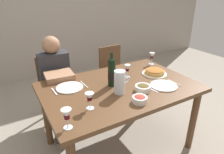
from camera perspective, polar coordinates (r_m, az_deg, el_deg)
The scene contains 21 objects.
ground_plane at distance 2.42m, azimuth 1.89°, elevation -18.77°, with size 8.00×8.00×0.00m, color gray.
back_wall at distance 4.06m, azimuth -17.57°, elevation 19.70°, with size 8.00×0.10×2.80m, color #A3998E.
dining_table at distance 2.02m, azimuth 2.15°, elevation -4.79°, with size 1.50×1.00×0.76m.
wine_bottle at distance 1.92m, azimuth -0.07°, elevation 1.48°, with size 0.08×0.08×0.34m.
water_pitcher at distance 1.80m, azimuth 2.23°, elevation -1.86°, with size 0.16×0.10×0.22m.
baked_tart at distance 2.27m, azimuth 12.12°, elevation 1.44°, with size 0.28×0.28×0.06m.
salad_bowl at distance 1.70m, azimuth 7.98°, elevation -6.28°, with size 0.13×0.13×0.06m.
olive_bowl at distance 1.89m, azimuth 8.90°, elevation -3.03°, with size 0.15×0.15×0.06m.
wine_glass_left_diner at distance 2.12m, azimuth 4.45°, elevation 2.41°, with size 0.06×0.06×0.15m.
wine_glass_right_diner at distance 1.57m, azimuth -6.45°, elevation -5.82°, with size 0.07×0.07×0.14m.
wine_glass_centre at distance 1.39m, azimuth -12.89°, elevation -10.57°, with size 0.07×0.07×0.15m.
wine_glass_spare at distance 2.54m, azimuth 11.38°, elevation 5.90°, with size 0.07×0.07×0.15m.
dinner_plate_left_setting at distance 1.97m, azimuth -12.06°, elevation -2.97°, with size 0.26×0.26×0.01m, color silver.
dinner_plate_right_setting at distance 2.03m, azimuth 14.60°, elevation -2.41°, with size 0.27×0.27×0.01m, color silver.
fork_left_setting at distance 1.94m, azimuth -16.25°, elevation -4.03°, with size 0.16×0.01×0.01m, color silver.
knife_left_setting at distance 2.01m, azimuth -8.03°, elevation -2.11°, with size 0.18×0.01×0.01m, color silver.
knife_right_setting at distance 2.13m, azimuth 17.51°, elevation -1.55°, with size 0.18×0.01×0.01m, color silver.
spoon_right_setting at distance 1.93m, azimuth 11.38°, elevation -3.54°, with size 0.16×0.01×0.01m, color silver.
chair_left at distance 2.67m, azimuth -16.20°, elevation -2.33°, with size 0.43×0.43×0.87m.
diner_left at distance 2.41m, azimuth -15.35°, elevation -2.04°, with size 0.35×0.52×1.16m.
chair_right at distance 2.97m, azimuth 0.47°, elevation 1.47°, with size 0.42×0.42×0.87m.
Camera 1 is at (-0.95, -1.49, 1.65)m, focal length 31.83 mm.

